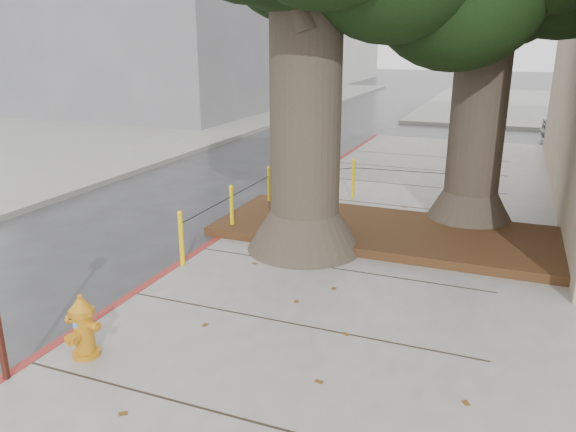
% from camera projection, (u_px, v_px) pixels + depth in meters
% --- Properties ---
extents(ground, '(140.00, 140.00, 0.00)m').
position_uv_depth(ground, '(256.00, 327.00, 7.62)').
color(ground, '#28282B').
rests_on(ground, ground).
extents(sidewalk_far, '(16.00, 20.00, 0.15)m').
position_uv_depth(sidewalk_far, '(572.00, 107.00, 32.05)').
color(sidewalk_far, slate).
rests_on(sidewalk_far, ground).
extents(sidewalk_opposite, '(14.00, 60.00, 0.15)m').
position_uv_depth(sidewalk_opposite, '(34.00, 140.00, 21.41)').
color(sidewalk_opposite, slate).
rests_on(sidewalk_opposite, ground).
extents(curb_red, '(0.14, 26.00, 0.16)m').
position_uv_depth(curb_red, '(216.00, 243.00, 10.52)').
color(curb_red, maroon).
rests_on(curb_red, ground).
extents(planter_bed, '(6.40, 2.60, 0.16)m').
position_uv_depth(planter_bed, '(385.00, 232.00, 10.69)').
color(planter_bed, black).
rests_on(planter_bed, sidewalk_main).
extents(bollard_ring, '(3.79, 5.39, 0.95)m').
position_uv_depth(bollard_ring, '(307.00, 195.00, 11.61)').
color(bollard_ring, yellow).
rests_on(bollard_ring, sidewalk_main).
extents(fire_hydrant, '(0.41, 0.37, 0.78)m').
position_uv_depth(fire_hydrant, '(83.00, 327.00, 6.53)').
color(fire_hydrant, orange).
rests_on(fire_hydrant, sidewalk_main).
extents(car_dark, '(2.02, 3.96, 1.10)m').
position_uv_depth(car_dark, '(185.00, 109.00, 26.84)').
color(car_dark, black).
rests_on(car_dark, ground).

